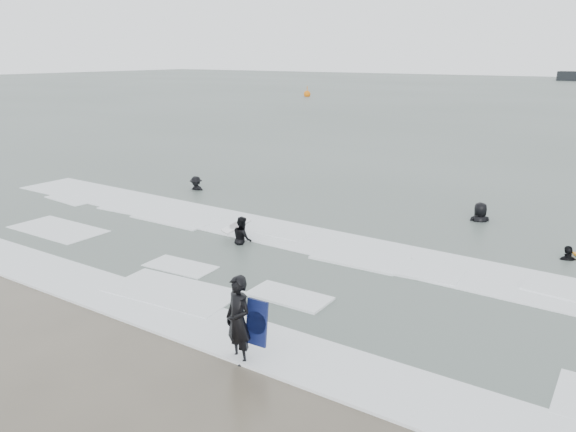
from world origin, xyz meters
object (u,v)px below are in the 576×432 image
Objects in this scene: surfer_wading at (243,245)px; surfer_right_near at (568,261)px; buoy at (307,94)px; surfer_breaker at (196,191)px; surfer_right_far at (479,222)px; surfer_centre at (239,361)px.

surfer_right_near is (9.16, 4.43, 0.00)m from surfer_wading.
surfer_breaker is at bearing -62.38° from buoy.
surfer_centre is at bearing 53.57° from surfer_right_far.
buoy is at bearing 106.24° from surfer_breaker.
surfer_right_near is (15.63, -0.21, 0.00)m from surfer_breaker.
buoy reaches higher than surfer_wading.
surfer_centre reaches higher than surfer_wading.
surfer_right_far is (1.17, 12.79, 0.00)m from surfer_centre.
surfer_right_far is at bearing 100.82° from surfer_centre.
surfer_wading is at bearing 144.42° from surfer_centre.
buoy is (-33.78, 56.83, 0.42)m from surfer_wading.
surfer_right_near is (4.60, 10.19, 0.00)m from surfer_centre.
buoy reaches higher than surfer_right_near.
surfer_right_far is (-3.43, 2.60, 0.00)m from surfer_right_near.
surfer_centre is 12.85m from surfer_right_far.
surfer_centre is 1.16× the size of surfer_right_near.
surfer_wading is at bearing 19.60° from surfer_right_far.
surfer_breaker is at bearing 152.73° from surfer_centre.
surfer_breaker is (-11.03, 10.40, 0.00)m from surfer_centre.
surfer_centre is 7.35m from surfer_wading.
surfer_right_far is at bearing -92.09° from surfer_wading.
surfer_wading is 7.96m from surfer_breaker.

